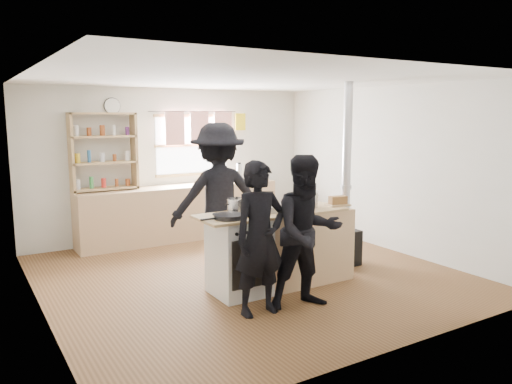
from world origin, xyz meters
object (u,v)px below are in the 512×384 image
(stockpot_counter, at_px, (306,199))
(person_far, at_px, (218,197))
(cooking_island, at_px, (282,248))
(thermos, at_px, (239,172))
(flue_heater, at_px, (345,218))
(roast_tray, at_px, (275,208))
(skillet_greens, at_px, (229,216))
(person_near_left, at_px, (260,238))
(person_near_right, at_px, (307,232))
(stockpot_stove, at_px, (237,206))
(bread_board, at_px, (338,202))

(stockpot_counter, distance_m, person_far, 1.20)
(cooking_island, bearing_deg, person_far, 111.20)
(thermos, distance_m, flue_heater, 2.57)
(roast_tray, bearing_deg, skillet_greens, -171.32)
(cooking_island, distance_m, person_near_left, 0.98)
(thermos, xyz_separation_m, person_near_right, (-1.13, -3.49, -0.23))
(thermos, distance_m, stockpot_stove, 3.02)
(cooking_island, relative_size, person_far, 1.00)
(person_near_right, height_order, person_far, person_far)
(skillet_greens, relative_size, bread_board, 1.13)
(bread_board, xyz_separation_m, person_near_left, (-1.47, -0.51, -0.18))
(person_near_right, bearing_deg, thermos, 82.39)
(thermos, relative_size, stockpot_stove, 1.31)
(person_near_right, bearing_deg, roast_tray, 95.17)
(person_near_left, height_order, person_near_right, person_near_right)
(thermos, distance_m, cooking_island, 2.99)
(skillet_greens, relative_size, flue_heater, 0.14)
(skillet_greens, height_order, flue_heater, flue_heater)
(stockpot_counter, height_order, person_near_left, person_near_left)
(bread_board, bearing_deg, stockpot_counter, 162.61)
(stockpot_stove, height_order, stockpot_counter, stockpot_counter)
(thermos, distance_m, stockpot_counter, 2.81)
(stockpot_counter, distance_m, person_near_left, 1.26)
(roast_tray, height_order, person_near_left, person_near_left)
(roast_tray, relative_size, person_far, 0.21)
(stockpot_counter, distance_m, person_near_right, 0.94)
(person_near_left, bearing_deg, thermos, 63.32)
(cooking_island, bearing_deg, roast_tray, 178.63)
(person_far, bearing_deg, cooking_island, 122.59)
(person_near_right, relative_size, person_far, 0.84)
(bread_board, height_order, person_near_left, person_near_left)
(stockpot_stove, bearing_deg, person_near_right, -66.82)
(skillet_greens, relative_size, person_near_left, 0.22)
(stockpot_counter, bearing_deg, person_near_right, -126.05)
(cooking_island, relative_size, flue_heater, 0.79)
(cooking_island, bearing_deg, person_near_left, -138.44)
(stockpot_stove, xyz_separation_m, person_near_left, (-0.16, -0.76, -0.21))
(person_near_left, xyz_separation_m, person_near_right, (0.53, -0.11, 0.02))
(person_far, bearing_deg, person_near_left, 89.79)
(stockpot_stove, height_order, flue_heater, flue_heater)
(cooking_island, height_order, flue_heater, flue_heater)
(thermos, relative_size, bread_board, 1.00)
(skillet_greens, distance_m, person_far, 1.13)
(flue_heater, xyz_separation_m, person_near_left, (-1.92, -0.86, 0.15))
(thermos, bearing_deg, skillet_greens, -121.30)
(stockpot_counter, distance_m, bread_board, 0.43)
(stockpot_counter, bearing_deg, cooking_island, -176.66)
(thermos, relative_size, person_near_right, 0.19)
(cooking_island, distance_m, skillet_greens, 0.92)
(bread_board, relative_size, person_far, 0.16)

